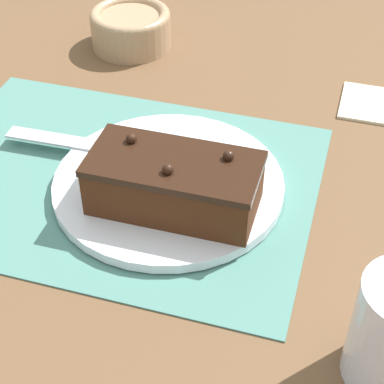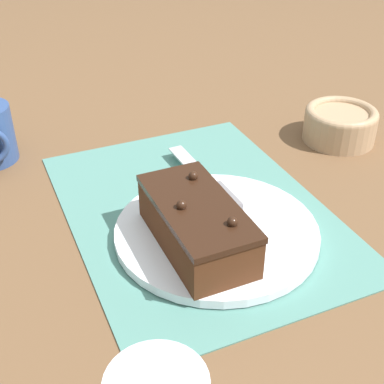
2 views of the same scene
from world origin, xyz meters
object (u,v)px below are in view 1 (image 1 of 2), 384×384
Objects in this scene: chocolate_cake at (174,183)px; serving_knife at (112,146)px; cake_plate at (169,184)px; small_bowl at (131,27)px.

chocolate_cake is 0.13m from serving_knife.
cake_plate is 2.16× the size of small_bowl.
small_bowl reaches higher than cake_plate.
serving_knife is at bearing 156.93° from cake_plate.
cake_plate is at bearing -62.56° from small_bowl.
small_bowl is (-0.08, 0.28, 0.01)m from serving_knife.
small_bowl is at bearing 117.46° from chocolate_cake.
chocolate_cake is at bearing -127.09° from serving_knife.
chocolate_cake reaches higher than cake_plate.
chocolate_cake is 0.89× the size of serving_knife.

